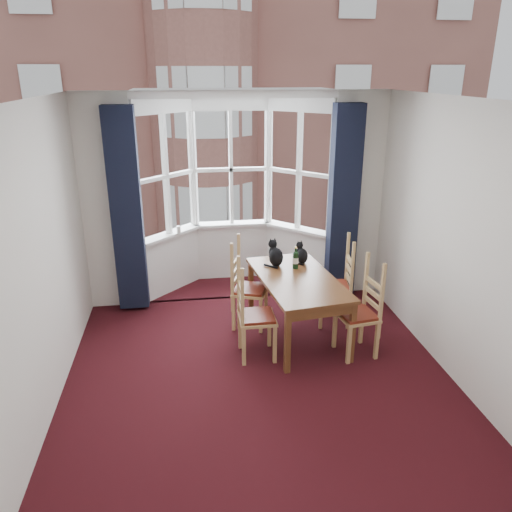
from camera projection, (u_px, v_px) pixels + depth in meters
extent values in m
plane|color=black|center=(262.00, 389.00, 5.04)|extent=(4.50, 4.50, 0.00)
plane|color=white|center=(264.00, 100.00, 4.06)|extent=(4.50, 4.50, 0.00)
plane|color=silver|center=(33.00, 272.00, 4.29)|extent=(0.00, 4.50, 4.50)
plane|color=silver|center=(467.00, 250.00, 4.82)|extent=(0.00, 4.50, 4.50)
plane|color=silver|center=(333.00, 422.00, 2.47)|extent=(4.00, 0.00, 4.00)
cube|color=silver|center=(109.00, 205.00, 6.42)|extent=(0.70, 0.12, 2.80)
cube|color=silver|center=(356.00, 196.00, 6.86)|extent=(0.70, 0.12, 2.80)
cube|color=black|center=(127.00, 212.00, 6.30)|extent=(0.38, 0.22, 2.60)
cube|color=black|center=(344.00, 204.00, 6.68)|extent=(0.38, 0.22, 2.60)
cube|color=brown|center=(298.00, 279.00, 5.83)|extent=(1.04, 1.66, 0.04)
cube|color=brown|center=(287.00, 343.00, 5.21)|extent=(0.07, 0.07, 0.72)
cube|color=brown|center=(251.00, 287.00, 6.53)|extent=(0.07, 0.07, 0.72)
cube|color=brown|center=(352.00, 333.00, 5.40)|extent=(0.07, 0.07, 0.72)
cube|color=brown|center=(304.00, 281.00, 6.72)|extent=(0.07, 0.07, 0.72)
cube|color=tan|center=(257.00, 317.00, 5.49)|extent=(0.40, 0.42, 0.06)
cube|color=#5C1B0F|center=(257.00, 316.00, 5.48)|extent=(0.36, 0.38, 0.03)
cube|color=tan|center=(250.00, 290.00, 6.17)|extent=(0.52, 0.53, 0.06)
cube|color=#5C1B0F|center=(250.00, 289.00, 6.16)|extent=(0.47, 0.48, 0.03)
cube|color=tan|center=(357.00, 315.00, 5.53)|extent=(0.46, 0.47, 0.06)
cube|color=#5C1B0F|center=(357.00, 314.00, 5.53)|extent=(0.41, 0.43, 0.03)
cube|color=tan|center=(334.00, 287.00, 6.24)|extent=(0.46, 0.47, 0.06)
cube|color=#5C1B0F|center=(334.00, 286.00, 6.23)|extent=(0.41, 0.43, 0.03)
ellipsoid|color=black|center=(276.00, 257.00, 6.15)|extent=(0.25, 0.28, 0.23)
sphere|color=black|center=(273.00, 244.00, 6.16)|extent=(0.14, 0.14, 0.11)
cone|color=black|center=(271.00, 240.00, 6.13)|extent=(0.05, 0.05, 0.05)
cone|color=black|center=(275.00, 239.00, 6.16)|extent=(0.05, 0.05, 0.05)
ellipsoid|color=black|center=(302.00, 256.00, 6.24)|extent=(0.20, 0.22, 0.19)
sphere|color=black|center=(300.00, 245.00, 6.26)|extent=(0.11, 0.11, 0.09)
cone|color=black|center=(298.00, 242.00, 6.23)|extent=(0.04, 0.04, 0.04)
cone|color=black|center=(301.00, 242.00, 6.25)|extent=(0.04, 0.04, 0.04)
cylinder|color=black|center=(295.00, 261.00, 6.06)|extent=(0.07, 0.07, 0.20)
sphere|color=black|center=(296.00, 254.00, 6.03)|extent=(0.06, 0.06, 0.06)
cylinder|color=black|center=(296.00, 251.00, 6.02)|extent=(0.03, 0.03, 0.08)
cylinder|color=gold|center=(296.00, 248.00, 6.00)|extent=(0.03, 0.03, 0.02)
cylinder|color=silver|center=(296.00, 260.00, 6.06)|extent=(0.07, 0.07, 0.07)
cylinder|color=white|center=(179.00, 230.00, 7.02)|extent=(0.06, 0.06, 0.10)
plane|color=#333335|center=(195.00, 199.00, 37.04)|extent=(80.00, 80.00, 0.00)
cube|color=#995B4F|center=(201.00, 130.00, 17.90)|extent=(18.00, 6.00, 14.00)
cylinder|color=#995B4F|center=(205.00, 141.00, 15.12)|extent=(3.20, 3.20, 14.00)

